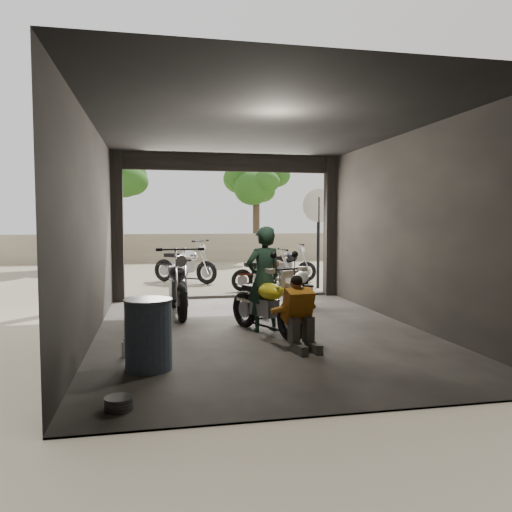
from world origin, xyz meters
name	(u,v)px	position (x,y,z in m)	size (l,w,h in m)	color
ground	(260,331)	(0.00, 0.00, 0.00)	(80.00, 80.00, 0.00)	#7A6D56
garage	(253,249)	(0.00, 0.55, 1.28)	(7.00, 7.13, 3.20)	#2D2B28
boundary_wall	(193,248)	(0.00, 14.00, 0.60)	(18.00, 0.30, 1.20)	gray
tree_left	(117,163)	(-3.00, 12.50, 3.99)	(2.20, 2.20, 5.60)	#382B1E
tree_right	(256,180)	(2.80, 14.00, 3.56)	(2.20, 2.20, 5.00)	#382B1E
main_bike	(266,300)	(0.05, -0.23, 0.54)	(0.66, 1.61, 1.08)	beige
left_bike	(178,281)	(-1.20, 1.69, 0.64)	(0.78, 1.88, 1.27)	black
outside_bike_a	(185,261)	(-0.79, 6.50, 0.61)	(0.74, 1.81, 1.22)	black
outside_bike_b	(266,270)	(1.11, 4.51, 0.52)	(0.64, 1.55, 1.05)	#421610
outside_bike_c	(284,263)	(1.99, 6.07, 0.55)	(0.67, 1.63, 1.10)	black
rider	(264,280)	(0.05, -0.07, 0.83)	(0.60, 0.40, 1.66)	black
mechanic	(301,315)	(0.29, -1.30, 0.49)	(0.49, 0.67, 0.97)	#BE7419
stool	(303,288)	(1.29, 1.91, 0.40)	(0.34, 0.34, 0.47)	black
helmet	(301,278)	(1.25, 1.91, 0.61)	(0.29, 0.30, 0.27)	silver
oil_drum	(148,336)	(-1.69, -1.78, 0.42)	(0.54, 0.54, 0.83)	#3C4D65
sign_post	(319,221)	(2.53, 4.67, 1.75)	(0.86, 0.08, 2.57)	black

